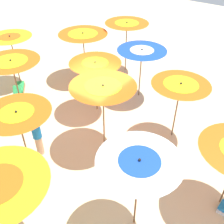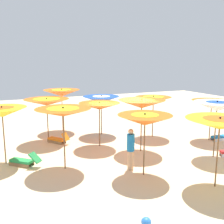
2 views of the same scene
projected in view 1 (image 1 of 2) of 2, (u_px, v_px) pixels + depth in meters
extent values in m
cube|color=beige|center=(96.00, 128.00, 10.37)|extent=(38.56, 38.56, 0.04)
cylinder|color=brown|center=(16.00, 63.00, 12.36)|extent=(0.05, 0.05, 2.15)
cone|color=yellow|center=(11.00, 41.00, 11.71)|extent=(1.92, 1.92, 0.39)
cone|color=orange|center=(10.00, 39.00, 11.65)|extent=(0.96, 0.96, 0.19)
sphere|color=black|center=(9.00, 36.00, 11.57)|extent=(0.07, 0.07, 0.07)
cylinder|color=brown|center=(18.00, 91.00, 10.38)|extent=(0.05, 0.05, 2.25)
cone|color=orange|center=(12.00, 65.00, 9.70)|extent=(2.12, 2.12, 0.31)
cone|color=yellow|center=(11.00, 63.00, 9.66)|extent=(1.22, 1.22, 0.18)
sphere|color=black|center=(10.00, 60.00, 9.59)|extent=(0.07, 0.07, 0.07)
cylinder|color=brown|center=(25.00, 144.00, 8.13)|extent=(0.05, 0.05, 2.08)
cone|color=orange|center=(18.00, 118.00, 7.50)|extent=(1.97, 1.97, 0.39)
cone|color=yellow|center=(17.00, 115.00, 7.43)|extent=(0.99, 0.99, 0.20)
sphere|color=black|center=(16.00, 112.00, 7.36)|extent=(0.07, 0.07, 0.07)
cylinder|color=brown|center=(11.00, 218.00, 6.15)|extent=(0.05, 0.05, 2.17)
cylinder|color=brown|center=(85.00, 58.00, 12.86)|extent=(0.05, 0.05, 2.08)
cone|color=orange|center=(83.00, 37.00, 12.23)|extent=(2.28, 2.28, 0.34)
cone|color=yellow|center=(83.00, 36.00, 12.18)|extent=(1.36, 1.36, 0.20)
sphere|color=black|center=(83.00, 33.00, 12.11)|extent=(0.07, 0.07, 0.07)
cylinder|color=brown|center=(96.00, 89.00, 10.71)|extent=(0.05, 0.05, 2.00)
cone|color=orange|center=(95.00, 67.00, 10.10)|extent=(2.00, 2.00, 0.33)
cone|color=yellow|center=(95.00, 65.00, 10.05)|extent=(1.00, 1.00, 0.16)
sphere|color=black|center=(95.00, 62.00, 9.98)|extent=(0.07, 0.07, 0.07)
cylinder|color=brown|center=(104.00, 119.00, 9.01)|extent=(0.05, 0.05, 2.23)
cone|color=orange|center=(103.00, 91.00, 8.33)|extent=(2.13, 2.13, 0.39)
cone|color=yellow|center=(103.00, 89.00, 8.28)|extent=(1.18, 1.18, 0.21)
sphere|color=black|center=(103.00, 85.00, 8.20)|extent=(0.07, 0.07, 0.07)
cylinder|color=brown|center=(136.00, 197.00, 6.54)|extent=(0.05, 0.05, 2.25)
cone|color=white|center=(139.00, 167.00, 5.86)|extent=(1.95, 1.95, 0.39)
cone|color=#1947B2|center=(139.00, 163.00, 5.80)|extent=(0.95, 0.95, 0.19)
sphere|color=black|center=(140.00, 160.00, 5.72)|extent=(0.07, 0.07, 0.07)
cylinder|color=brown|center=(126.00, 49.00, 13.39)|extent=(0.05, 0.05, 2.29)
cone|color=orange|center=(127.00, 27.00, 12.69)|extent=(2.10, 2.10, 0.40)
cone|color=yellow|center=(127.00, 25.00, 12.63)|extent=(1.15, 1.15, 0.22)
sphere|color=black|center=(127.00, 22.00, 12.55)|extent=(0.07, 0.07, 0.07)
cylinder|color=brown|center=(140.00, 76.00, 11.55)|extent=(0.05, 0.05, 2.01)
cone|color=#1947B2|center=(142.00, 54.00, 10.94)|extent=(2.06, 2.06, 0.37)
cone|color=white|center=(142.00, 52.00, 10.87)|extent=(0.99, 0.99, 0.18)
sphere|color=black|center=(142.00, 49.00, 10.80)|extent=(0.07, 0.07, 0.07)
cylinder|color=brown|center=(176.00, 113.00, 9.38)|extent=(0.05, 0.05, 2.08)
cone|color=orange|center=(180.00, 88.00, 8.75)|extent=(1.96, 1.96, 0.32)
cone|color=yellow|center=(181.00, 86.00, 8.71)|extent=(1.15, 1.15, 0.19)
sphere|color=black|center=(181.00, 83.00, 8.64)|extent=(0.07, 0.07, 0.07)
cube|color=olive|center=(82.00, 81.00, 13.03)|extent=(0.80, 0.59, 0.14)
cube|color=olive|center=(89.00, 81.00, 13.03)|extent=(0.80, 0.59, 0.14)
cube|color=orange|center=(85.00, 79.00, 12.96)|extent=(0.97, 0.83, 0.10)
cube|color=orange|center=(84.00, 81.00, 12.34)|extent=(0.43, 0.44, 0.38)
cube|color=olive|center=(16.00, 90.00, 12.38)|extent=(0.68, 0.72, 0.14)
cube|color=olive|center=(24.00, 89.00, 12.43)|extent=(0.68, 0.72, 0.14)
cube|color=green|center=(20.00, 87.00, 12.33)|extent=(0.91, 0.94, 0.10)
cube|color=green|center=(17.00, 91.00, 11.68)|extent=(0.54, 0.54, 0.38)
cylinder|color=#D8A87F|center=(39.00, 145.00, 9.04)|extent=(0.24, 0.24, 0.76)
cylinder|color=#1972BF|center=(36.00, 129.00, 8.61)|extent=(0.30, 0.30, 0.66)
sphere|color=#D8A87F|center=(33.00, 119.00, 8.34)|extent=(0.21, 0.21, 0.21)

